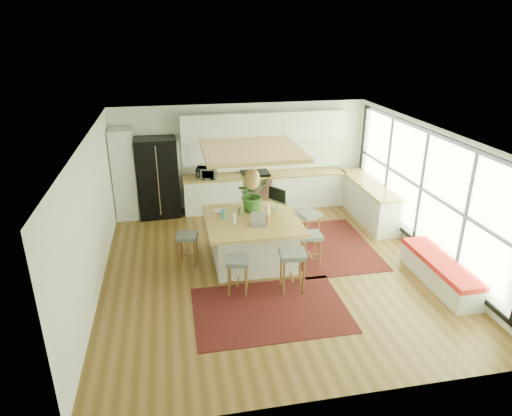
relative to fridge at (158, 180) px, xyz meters
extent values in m
plane|color=#553B18|center=(2.17, -3.20, -0.93)|extent=(7.00, 7.00, 0.00)
plane|color=white|center=(2.17, -3.20, 1.78)|extent=(7.00, 7.00, 0.00)
plane|color=silver|center=(2.17, 0.30, 0.42)|extent=(6.50, 0.00, 6.50)
plane|color=silver|center=(2.17, -6.70, 0.42)|extent=(6.50, 0.00, 6.50)
plane|color=silver|center=(-1.08, -3.20, 0.42)|extent=(0.00, 7.00, 7.00)
plane|color=silver|center=(5.42, -3.20, 0.42)|extent=(0.00, 7.00, 7.00)
cube|color=silver|center=(-0.78, -0.02, 0.20)|extent=(0.55, 0.60, 2.25)
cube|color=silver|center=(2.72, -0.02, -0.49)|extent=(4.20, 0.60, 0.88)
cube|color=olive|center=(2.72, -0.02, -0.03)|extent=(4.24, 0.64, 0.05)
cube|color=white|center=(2.72, 0.28, 0.43)|extent=(4.20, 0.02, 0.80)
cube|color=silver|center=(2.72, 0.12, 1.22)|extent=(4.20, 0.34, 0.70)
cube|color=silver|center=(5.10, -1.20, -0.49)|extent=(0.60, 2.50, 0.88)
cube|color=olive|center=(5.10, -1.20, -0.03)|extent=(0.64, 2.54, 0.05)
cube|color=black|center=(1.85, -4.62, -0.92)|extent=(2.60, 1.80, 0.01)
cube|color=black|center=(3.64, -2.52, -0.92)|extent=(1.80, 2.60, 0.01)
imported|color=#A5A5AA|center=(1.22, -0.08, 0.17)|extent=(0.55, 0.39, 0.34)
imported|color=#1E4C19|center=(1.96, -2.40, 0.29)|extent=(0.94, 0.97, 0.57)
imported|color=white|center=(1.26, -2.42, 0.03)|extent=(0.26, 0.26, 0.06)
cylinder|color=teal|center=(1.32, -2.74, 0.10)|extent=(0.07, 0.07, 0.19)
cylinder|color=silver|center=(1.47, -2.99, 0.10)|extent=(0.07, 0.07, 0.19)
cylinder|color=#A86538|center=(2.12, -3.14, 0.10)|extent=(0.07, 0.07, 0.19)
cylinder|color=white|center=(2.22, -2.79, 0.10)|extent=(0.07, 0.07, 0.19)
cylinder|color=#527948|center=(1.67, -2.59, 0.10)|extent=(0.07, 0.07, 0.19)
camera|label=1|loc=(0.39, -10.94, 3.59)|focal=31.67mm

